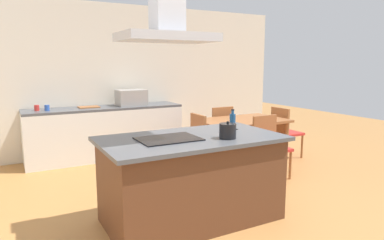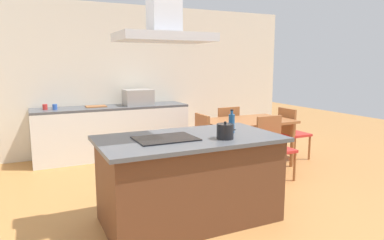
{
  "view_description": "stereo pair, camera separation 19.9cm",
  "coord_description": "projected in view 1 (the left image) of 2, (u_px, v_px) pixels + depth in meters",
  "views": [
    {
      "loc": [
        -1.66,
        -3.08,
        1.65
      ],
      "look_at": [
        0.22,
        0.4,
        1.0
      ],
      "focal_mm": 32.56,
      "sensor_mm": 36.0,
      "label": 1
    },
    {
      "loc": [
        -1.49,
        -3.17,
        1.65
      ],
      "look_at": [
        0.22,
        0.4,
        1.0
      ],
      "focal_mm": 32.56,
      "sensor_mm": 36.0,
      "label": 2
    }
  ],
  "objects": [
    {
      "name": "chair_facing_back_wall",
      "position": [
        219.0,
        128.0,
        6.22
      ],
      "size": [
        0.42,
        0.42,
        0.89
      ],
      "color": "red",
      "rests_on": "ground"
    },
    {
      "name": "chair_facing_island",
      "position": [
        269.0,
        142.0,
        5.07
      ],
      "size": [
        0.42,
        0.42,
        0.89
      ],
      "color": "red",
      "rests_on": "ground"
    },
    {
      "name": "ground",
      "position": [
        142.0,
        179.0,
        5.02
      ],
      "size": [
        16.0,
        16.0,
        0.0
      ],
      "primitive_type": "plane",
      "color": "#AD753D"
    },
    {
      "name": "countertop_microwave",
      "position": [
        131.0,
        98.0,
        6.21
      ],
      "size": [
        0.5,
        0.38,
        0.28
      ],
      "primitive_type": "cube",
      "color": "#9E9993",
      "rests_on": "back_counter"
    },
    {
      "name": "back_counter",
      "position": [
        106.0,
        132.0,
        6.08
      ],
      "size": [
        2.66,
        0.62,
        0.9
      ],
      "color": "silver",
      "rests_on": "ground"
    },
    {
      "name": "coffee_mug_red",
      "position": [
        37.0,
        108.0,
        5.52
      ],
      "size": [
        0.08,
        0.08,
        0.09
      ],
      "primitive_type": "cylinder",
      "color": "red",
      "rests_on": "back_counter"
    },
    {
      "name": "chair_at_left_end",
      "position": [
        192.0,
        140.0,
        5.22
      ],
      "size": [
        0.42,
        0.42,
        0.89
      ],
      "color": "red",
      "rests_on": "ground"
    },
    {
      "name": "coffee_mug_blue",
      "position": [
        47.0,
        108.0,
        5.53
      ],
      "size": [
        0.08,
        0.08,
        0.09
      ],
      "primitive_type": "cylinder",
      "color": "#2D56B2",
      "rests_on": "back_counter"
    },
    {
      "name": "kitchen_island",
      "position": [
        192.0,
        178.0,
        3.65
      ],
      "size": [
        1.87,
        1.03,
        0.9
      ],
      "color": "#59331E",
      "rests_on": "ground"
    },
    {
      "name": "chair_at_right_end",
      "position": [
        284.0,
        129.0,
        6.08
      ],
      "size": [
        0.42,
        0.42,
        0.89
      ],
      "color": "red",
      "rests_on": "ground"
    },
    {
      "name": "wall_back",
      "position": [
        107.0,
        80.0,
        6.32
      ],
      "size": [
        7.2,
        0.1,
        2.7
      ],
      "primitive_type": "cube",
      "color": "beige",
      "rests_on": "ground"
    },
    {
      "name": "range_hood",
      "position": [
        167.0,
        14.0,
        3.26
      ],
      "size": [
        0.9,
        0.55,
        0.78
      ],
      "color": "#ADADB2"
    },
    {
      "name": "cooktop",
      "position": [
        168.0,
        139.0,
        3.45
      ],
      "size": [
        0.6,
        0.44,
        0.01
      ],
      "primitive_type": "cube",
      "color": "black",
      "rests_on": "kitchen_island"
    },
    {
      "name": "olive_oil_bottle",
      "position": [
        232.0,
        123.0,
        3.79
      ],
      "size": [
        0.07,
        0.07,
        0.26
      ],
      "color": "navy",
      "rests_on": "kitchen_island"
    },
    {
      "name": "cutting_board",
      "position": [
        89.0,
        107.0,
        5.93
      ],
      "size": [
        0.34,
        0.24,
        0.02
      ],
      "primitive_type": "cube",
      "color": "#995B33",
      "rests_on": "back_counter"
    },
    {
      "name": "tea_kettle",
      "position": [
        228.0,
        131.0,
        3.49
      ],
      "size": [
        0.22,
        0.17,
        0.18
      ],
      "color": "black",
      "rests_on": "kitchen_island"
    },
    {
      "name": "dining_table",
      "position": [
        242.0,
        125.0,
        5.62
      ],
      "size": [
        1.4,
        0.9,
        0.75
      ],
      "color": "#995B33",
      "rests_on": "ground"
    }
  ]
}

